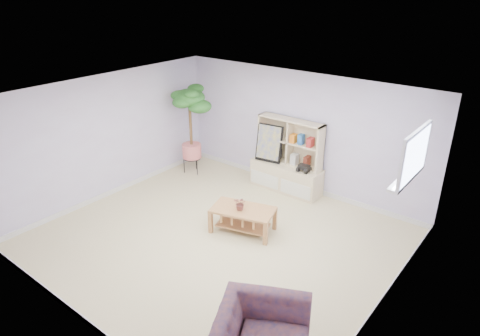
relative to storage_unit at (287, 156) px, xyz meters
The scene contains 13 objects.
floor 2.36m from the storage_unit, 87.46° to the right, with size 5.50×5.00×0.01m, color beige.
ceiling 2.79m from the storage_unit, 87.46° to the right, with size 5.50×5.00×0.01m, color white.
walls 2.29m from the storage_unit, 87.46° to the right, with size 5.51×5.01×2.40m.
baseboard 2.35m from the storage_unit, 87.46° to the right, with size 5.50×5.00×0.10m, color silver, non-canonical shape.
window 3.50m from the storage_unit, 30.10° to the right, with size 0.10×0.98×0.68m, color white, non-canonical shape.
window_sill 3.35m from the storage_unit, 30.63° to the right, with size 0.14×1.00×0.04m, color silver.
storage_unit is the anchor object (origin of this frame).
poster 0.45m from the storage_unit, behind, with size 0.55×0.13×0.77m, color gold, non-canonical shape.
toy_truck 0.47m from the storage_unit, 11.51° to the right, with size 0.31×0.21×0.16m, color black, non-canonical shape.
coffee_table 1.89m from the storage_unit, 81.18° to the right, with size 1.05×0.57×0.43m, color #966236, non-canonical shape.
table_plant 1.87m from the storage_unit, 81.80° to the right, with size 0.21×0.19×0.24m, color #296533.
floor_tree 2.19m from the storage_unit, 164.93° to the right, with size 0.72×0.72×1.96m, color #27642A, non-canonical shape.
sill_plant 3.32m from the storage_unit, 28.12° to the right, with size 0.12×0.10×0.23m, color #27642A.
Camera 1 is at (4.03, -4.53, 3.99)m, focal length 32.00 mm.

